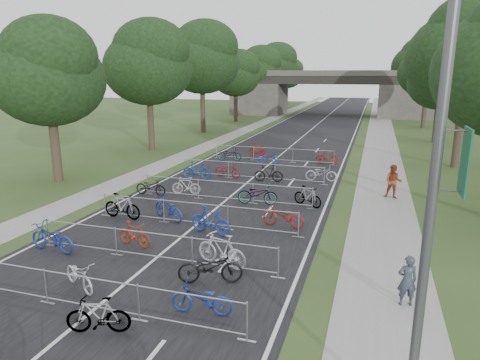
# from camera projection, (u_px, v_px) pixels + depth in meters

# --- Properties ---
(road) EXTENTS (11.00, 140.00, 0.01)m
(road) POSITION_uv_depth(u_px,v_px,m) (316.00, 126.00, 55.08)
(road) COLOR black
(road) RESTS_ON ground
(sidewalk_right) EXTENTS (3.00, 140.00, 0.01)m
(sidewalk_right) POSITION_uv_depth(u_px,v_px,m) (381.00, 128.00, 52.75)
(sidewalk_right) COLOR gray
(sidewalk_right) RESTS_ON ground
(sidewalk_left) EXTENTS (2.00, 140.00, 0.01)m
(sidewalk_left) POSITION_uv_depth(u_px,v_px,m) (259.00, 124.00, 57.27)
(sidewalk_left) COLOR gray
(sidewalk_left) RESTS_ON ground
(lane_markings) EXTENTS (0.12, 140.00, 0.00)m
(lane_markings) POSITION_uv_depth(u_px,v_px,m) (316.00, 126.00, 55.08)
(lane_markings) COLOR silver
(lane_markings) RESTS_ON ground
(overpass_bridge) EXTENTS (31.00, 8.00, 7.05)m
(overpass_bridge) POSITION_uv_depth(u_px,v_px,m) (329.00, 93.00, 68.11)
(overpass_bridge) COLOR #42403B
(overpass_bridge) RESTS_ON ground
(lamppost) EXTENTS (0.61, 0.65, 8.21)m
(lamppost) POSITION_uv_depth(u_px,v_px,m) (432.00, 214.00, 7.20)
(lamppost) COLOR #4C4C51
(lamppost) RESTS_ON ground
(tree_left_0) EXTENTS (6.72, 6.72, 10.25)m
(tree_left_0) POSITION_uv_depth(u_px,v_px,m) (48.00, 75.00, 25.31)
(tree_left_0) COLOR #33261C
(tree_left_0) RESTS_ON ground
(tree_left_1) EXTENTS (7.56, 7.56, 11.53)m
(tree_left_1) POSITION_uv_depth(u_px,v_px,m) (149.00, 65.00, 36.22)
(tree_left_1) COLOR #33261C
(tree_left_1) RESTS_ON ground
(tree_right_1) EXTENTS (8.18, 8.18, 12.47)m
(tree_right_1) POSITION_uv_depth(u_px,v_px,m) (470.00, 53.00, 28.92)
(tree_right_1) COLOR #33261C
(tree_right_1) RESTS_ON ground
(tree_left_2) EXTENTS (8.40, 8.40, 12.81)m
(tree_left_2) POSITION_uv_depth(u_px,v_px,m) (202.00, 59.00, 47.12)
(tree_left_2) COLOR #33261C
(tree_left_2) RESTS_ON ground
(tree_right_2) EXTENTS (6.16, 6.16, 9.39)m
(tree_right_2) POSITION_uv_depth(u_px,v_px,m) (442.00, 80.00, 40.50)
(tree_right_2) COLOR #33261C
(tree_right_2) RESTS_ON ground
(tree_left_3) EXTENTS (6.72, 6.72, 10.25)m
(tree_left_3) POSITION_uv_depth(u_px,v_px,m) (236.00, 74.00, 58.62)
(tree_left_3) COLOR #33261C
(tree_left_3) RESTS_ON ground
(tree_right_3) EXTENTS (7.17, 7.17, 10.93)m
(tree_right_3) POSITION_uv_depth(u_px,v_px,m) (430.00, 71.00, 51.36)
(tree_right_3) COLOR #33261C
(tree_right_3) RESTS_ON ground
(tree_left_4) EXTENTS (7.56, 7.56, 11.53)m
(tree_left_4) POSITION_uv_depth(u_px,v_px,m) (259.00, 69.00, 69.53)
(tree_left_4) COLOR #33261C
(tree_left_4) RESTS_ON ground
(tree_right_4) EXTENTS (8.18, 8.18, 12.47)m
(tree_right_4) POSITION_uv_depth(u_px,v_px,m) (421.00, 64.00, 62.23)
(tree_right_4) COLOR #33261C
(tree_right_4) RESTS_ON ground
(tree_left_5) EXTENTS (8.40, 8.40, 12.81)m
(tree_left_5) POSITION_uv_depth(u_px,v_px,m) (275.00, 65.00, 80.43)
(tree_left_5) COLOR #33261C
(tree_left_5) RESTS_ON ground
(tree_right_5) EXTENTS (6.16, 6.16, 9.39)m
(tree_right_5) POSITION_uv_depth(u_px,v_px,m) (414.00, 77.00, 73.80)
(tree_right_5) COLOR #33261C
(tree_right_5) RESTS_ON ground
(tree_left_6) EXTENTS (6.72, 6.72, 10.25)m
(tree_left_6) POSITION_uv_depth(u_px,v_px,m) (288.00, 74.00, 91.93)
(tree_left_6) COLOR #33261C
(tree_left_6) RESTS_ON ground
(tree_right_6) EXTENTS (7.17, 7.17, 10.93)m
(tree_right_6) POSITION_uv_depth(u_px,v_px,m) (410.00, 72.00, 84.67)
(tree_right_6) COLOR #33261C
(tree_right_6) RESTS_ON ground
(barrier_row_1) EXTENTS (9.70, 0.08, 1.10)m
(barrier_row_1) POSITION_uv_depth(u_px,v_px,m) (90.00, 294.00, 12.02)
(barrier_row_1) COLOR #9FA2A7
(barrier_row_1) RESTS_ON ground
(barrier_row_2) EXTENTS (9.70, 0.08, 1.10)m
(barrier_row_2) POSITION_uv_depth(u_px,v_px,m) (153.00, 246.00, 15.35)
(barrier_row_2) COLOR #9FA2A7
(barrier_row_2) RESTS_ON ground
(barrier_row_3) EXTENTS (9.70, 0.08, 1.10)m
(barrier_row_3) POSITION_uv_depth(u_px,v_px,m) (195.00, 214.00, 18.87)
(barrier_row_3) COLOR #9FA2A7
(barrier_row_3) RESTS_ON ground
(barrier_row_4) EXTENTS (9.70, 0.08, 1.10)m
(barrier_row_4) POSITION_uv_depth(u_px,v_px,m) (225.00, 191.00, 22.57)
(barrier_row_4) COLOR #9FA2A7
(barrier_row_4) RESTS_ON ground
(barrier_row_5) EXTENTS (9.70, 0.08, 1.10)m
(barrier_row_5) POSITION_uv_depth(u_px,v_px,m) (251.00, 171.00, 27.19)
(barrier_row_5) COLOR #9FA2A7
(barrier_row_5) RESTS_ON ground
(barrier_row_6) EXTENTS (9.70, 0.08, 1.10)m
(barrier_row_6) POSITION_uv_depth(u_px,v_px,m) (273.00, 155.00, 32.74)
(barrier_row_6) COLOR #9FA2A7
(barrier_row_6) RESTS_ON ground
(bike_5) EXTENTS (1.84, 1.36, 0.92)m
(bike_5) POSITION_uv_depth(u_px,v_px,m) (79.00, 275.00, 13.32)
(bike_5) COLOR silver
(bike_5) RESTS_ON ground
(bike_6) EXTENTS (1.75, 0.97, 1.02)m
(bike_6) POSITION_uv_depth(u_px,v_px,m) (98.00, 315.00, 11.04)
(bike_6) COLOR #9FA2A7
(bike_6) RESTS_ON ground
(bike_7) EXTENTS (1.83, 0.81, 0.93)m
(bike_7) POSITION_uv_depth(u_px,v_px,m) (202.00, 299.00, 11.92)
(bike_7) COLOR navy
(bike_7) RESTS_ON ground
(bike_8) EXTENTS (2.18, 0.99, 1.11)m
(bike_8) POSITION_uv_depth(u_px,v_px,m) (52.00, 238.00, 16.12)
(bike_8) COLOR navy
(bike_8) RESTS_ON ground
(bike_9) EXTENTS (1.68, 0.83, 0.97)m
(bike_9) POSITION_uv_depth(u_px,v_px,m) (134.00, 234.00, 16.65)
(bike_9) COLOR maroon
(bike_9) RESTS_ON ground
(bike_10) EXTENTS (2.21, 1.38, 1.10)m
(bike_10) POSITION_uv_depth(u_px,v_px,m) (210.00, 267.00, 13.69)
(bike_10) COLOR black
(bike_10) RESTS_ON ground
(bike_11) EXTENTS (2.11, 1.11, 1.22)m
(bike_11) POSITION_uv_depth(u_px,v_px,m) (222.00, 250.00, 14.87)
(bike_11) COLOR #B7B8C0
(bike_11) RESTS_ON ground
(bike_12) EXTENTS (2.03, 0.76, 1.19)m
(bike_12) POSITION_uv_depth(u_px,v_px,m) (122.00, 206.00, 19.80)
(bike_12) COLOR #9FA2A7
(bike_12) RESTS_ON ground
(bike_13) EXTENTS (2.17, 1.62, 1.09)m
(bike_13) POSITION_uv_depth(u_px,v_px,m) (168.00, 208.00, 19.70)
(bike_13) COLOR navy
(bike_13) RESTS_ON ground
(bike_14) EXTENTS (2.06, 1.04, 1.19)m
(bike_14) POSITION_uv_depth(u_px,v_px,m) (211.00, 221.00, 17.87)
(bike_14) COLOR navy
(bike_14) RESTS_ON ground
(bike_15) EXTENTS (1.96, 0.89, 1.00)m
(bike_15) POSITION_uv_depth(u_px,v_px,m) (283.00, 216.00, 18.73)
(bike_15) COLOR maroon
(bike_15) RESTS_ON ground
(bike_16) EXTENTS (1.88, 0.75, 0.97)m
(bike_16) POSITION_uv_depth(u_px,v_px,m) (151.00, 187.00, 23.65)
(bike_16) COLOR black
(bike_16) RESTS_ON ground
(bike_17) EXTENTS (1.67, 0.71, 0.97)m
(bike_17) POSITION_uv_depth(u_px,v_px,m) (186.00, 186.00, 23.87)
(bike_17) COLOR #AFAFB7
(bike_17) RESTS_ON ground
(bike_18) EXTENTS (2.12, 0.98, 1.07)m
(bike_18) POSITION_uv_depth(u_px,v_px,m) (258.00, 194.00, 22.02)
(bike_18) COLOR #9FA2A7
(bike_18) RESTS_ON ground
(bike_19) EXTENTS (1.73, 1.25, 1.03)m
(bike_19) POSITION_uv_depth(u_px,v_px,m) (308.00, 197.00, 21.69)
(bike_19) COLOR #9FA2A7
(bike_19) RESTS_ON ground
(bike_20) EXTENTS (1.94, 0.63, 1.15)m
(bike_20) POSITION_uv_depth(u_px,v_px,m) (197.00, 171.00, 27.19)
(bike_20) COLOR navy
(bike_20) RESTS_ON ground
(bike_21) EXTENTS (2.03, 1.16, 1.01)m
(bike_21) POSITION_uv_depth(u_px,v_px,m) (228.00, 170.00, 27.75)
(bike_21) COLOR maroon
(bike_21) RESTS_ON ground
(bike_22) EXTENTS (1.85, 0.81, 1.08)m
(bike_22) POSITION_uv_depth(u_px,v_px,m) (269.00, 173.00, 26.59)
(bike_22) COLOR black
(bike_22) RESTS_ON ground
(bike_23) EXTENTS (1.98, 0.82, 1.02)m
(bike_23) POSITION_uv_depth(u_px,v_px,m) (321.00, 173.00, 26.79)
(bike_23) COLOR #A1A1A9
(bike_23) RESTS_ON ground
(bike_24) EXTENTS (1.90, 0.78, 0.98)m
(bike_24) POSITION_uv_depth(u_px,v_px,m) (229.00, 154.00, 33.11)
(bike_24) COLOR #9FA2A7
(bike_24) RESTS_ON ground
(bike_25) EXTENTS (1.97, 1.52, 1.19)m
(bike_25) POSITION_uv_depth(u_px,v_px,m) (257.00, 151.00, 34.07)
(bike_25) COLOR maroon
(bike_25) RESTS_ON ground
(bike_26) EXTENTS (1.79, 1.33, 0.90)m
(bike_26) POSITION_uv_depth(u_px,v_px,m) (268.00, 158.00, 31.93)
(bike_26) COLOR #1C369F
(bike_26) RESTS_ON ground
(bike_27) EXTENTS (1.75, 0.66, 1.03)m
(bike_27) POSITION_uv_depth(u_px,v_px,m) (327.00, 157.00, 31.90)
(bike_27) COLOR #A02A17
(bike_27) RESTS_ON ground
(pedestrian_a) EXTENTS (0.64, 0.50, 1.54)m
(pedestrian_a) POSITION_uv_depth(u_px,v_px,m) (407.00, 281.00, 12.32)
(pedestrian_a) COLOR #2C3542
(pedestrian_a) RESTS_ON ground
(pedestrian_b) EXTENTS (0.98, 0.82, 1.84)m
(pedestrian_b) POSITION_uv_depth(u_px,v_px,m) (393.00, 182.00, 23.00)
(pedestrian_b) COLOR maroon
(pedestrian_b) RESTS_ON ground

